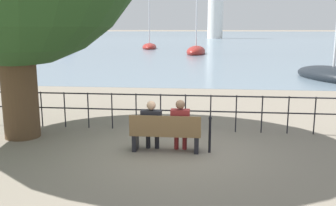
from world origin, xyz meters
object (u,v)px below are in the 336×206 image
seated_person_left (152,123)px  seated_person_right (180,123)px  closed_umbrella (210,131)px  sailboat_0 (196,51)px  sailboat_1 (67,47)px  sailboat_4 (333,75)px  park_bench (165,134)px  harbor_lighthouse (216,3)px  sailboat_5 (149,46)px

seated_person_left → seated_person_right: bearing=-0.0°
closed_umbrella → sailboat_0: sailboat_0 is taller
seated_person_left → seated_person_right: (0.68, -0.00, 0.02)m
closed_umbrella → sailboat_1: size_ratio=0.09×
closed_umbrella → sailboat_4: sailboat_4 is taller
park_bench → sailboat_1: 45.33m
park_bench → seated_person_left: bearing=167.7°
park_bench → harbor_lighthouse: (2.71, 97.81, 9.06)m
seated_person_left → harbor_lighthouse: harbor_lighthouse is taller
park_bench → seated_person_left: (-0.34, 0.07, 0.24)m
seated_person_right → harbor_lighthouse: harbor_lighthouse is taller
seated_person_right → park_bench: bearing=-167.8°
seated_person_right → sailboat_5: size_ratio=0.10×
sailboat_4 → sailboat_5: bearing=95.4°
sailboat_4 → seated_person_left: bearing=-143.0°
harbor_lighthouse → sailboat_4: bearing=-86.4°
park_bench → sailboat_0: sailboat_0 is taller
seated_person_left → sailboat_0: (-0.05, 33.68, -0.35)m
harbor_lighthouse → sailboat_5: bearing=-100.6°
seated_person_left → harbor_lighthouse: size_ratio=0.06×
sailboat_4 → closed_umbrella: bearing=-138.5°
seated_person_right → sailboat_5: bearing=99.8°
seated_person_right → sailboat_1: (-18.60, 41.42, -0.35)m
seated_person_right → sailboat_0: sailboat_0 is taller
sailboat_5 → harbor_lighthouse: 55.27m
park_bench → sailboat_0: bearing=90.7°
seated_person_left → sailboat_4: size_ratio=0.12×
sailboat_4 → harbor_lighthouse: (-5.30, 84.34, 9.22)m
closed_umbrella → seated_person_left: bearing=178.5°
sailboat_1 → sailboat_5: (10.96, 2.75, 0.01)m
seated_person_right → sailboat_4: 15.45m
harbor_lighthouse → sailboat_0: bearing=-92.8°
sailboat_0 → sailboat_4: (8.41, -20.28, -0.05)m
seated_person_left → closed_umbrella: seated_person_left is taller
sailboat_0 → closed_umbrella: bearing=-81.2°
park_bench → seated_person_right: size_ratio=1.34×
park_bench → closed_umbrella: (1.04, 0.04, 0.09)m
seated_person_right → closed_umbrella: (0.70, -0.04, -0.17)m
sailboat_4 → harbor_lighthouse: bearing=72.5°
closed_umbrella → sailboat_4: bearing=62.6°
sailboat_0 → seated_person_left: bearing=-83.5°
seated_person_right → sailboat_0: bearing=91.2°
sailboat_5 → harbor_lighthouse: (10.01, 53.58, 9.15)m
seated_person_right → sailboat_4: bearing=60.2°
park_bench → sailboat_1: size_ratio=0.16×
park_bench → seated_person_left: size_ratio=1.38×
closed_umbrella → sailboat_1: bearing=115.0°
sailboat_1 → closed_umbrella: bearing=-71.8°
park_bench → harbor_lighthouse: harbor_lighthouse is taller
park_bench → sailboat_5: bearing=99.4°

